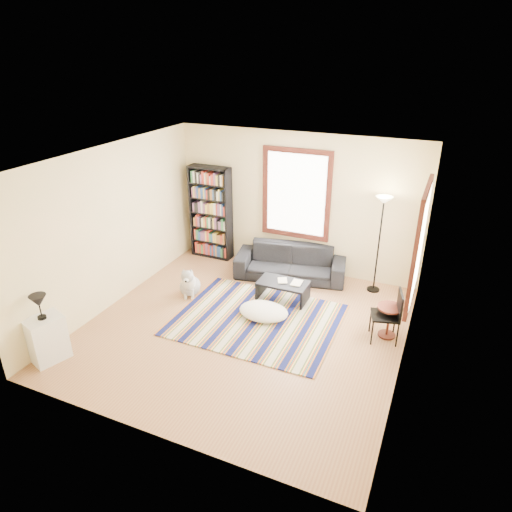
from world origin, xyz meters
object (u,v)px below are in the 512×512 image
at_px(sofa, 290,262).
at_px(white_cabinet, 47,339).
at_px(bookshelf, 211,213).
at_px(folding_chair, 385,316).
at_px(floor_lamp, 379,245).
at_px(side_table, 388,321).
at_px(dog, 190,280).
at_px(coffee_table, 283,291).
at_px(floor_cushion, 264,311).

distance_m(sofa, white_cabinet, 4.60).
xyz_separation_m(bookshelf, folding_chair, (4.00, -1.72, -0.57)).
relative_size(floor_lamp, side_table, 3.44).
bearing_deg(dog, side_table, -20.43).
bearing_deg(coffee_table, floor_lamp, 34.93).
height_order(side_table, white_cabinet, white_cabinet).
bearing_deg(side_table, dog, -178.30).
distance_m(white_cabinet, dog, 2.66).
relative_size(coffee_table, dog, 1.54).
height_order(floor_cushion, folding_chair, folding_chair).
distance_m(floor_cushion, floor_lamp, 2.45).
height_order(sofa, floor_lamp, floor_lamp).
relative_size(floor_lamp, white_cabinet, 2.66).
height_order(floor_cushion, floor_lamp, floor_lamp).
xyz_separation_m(coffee_table, floor_lamp, (1.46, 1.02, 0.75)).
distance_m(coffee_table, floor_cushion, 0.69).
distance_m(sofa, folding_chair, 2.53).
xyz_separation_m(coffee_table, folding_chair, (1.89, -0.53, 0.25)).
xyz_separation_m(sofa, coffee_table, (0.19, -0.92, -0.14)).
xyz_separation_m(coffee_table, white_cabinet, (-2.56, -3.01, 0.17)).
relative_size(sofa, bookshelf, 1.08).
height_order(bookshelf, coffee_table, bookshelf).
bearing_deg(sofa, side_table, -43.40).
bearing_deg(floor_lamp, dog, -153.77).
xyz_separation_m(bookshelf, white_cabinet, (-0.45, -4.21, -0.65)).
bearing_deg(floor_lamp, coffee_table, -145.07).
bearing_deg(sofa, coffee_table, -89.95).
bearing_deg(floor_lamp, side_table, -71.56).
bearing_deg(folding_chair, white_cabinet, -165.59).
distance_m(bookshelf, floor_cushion, 2.89).
bearing_deg(floor_lamp, white_cabinet, -134.92).
bearing_deg(coffee_table, bookshelf, 150.51).
distance_m(side_table, folding_chair, 0.21).
distance_m(folding_chair, dog, 3.55).
bearing_deg(white_cabinet, coffee_table, 68.73).
height_order(side_table, folding_chair, folding_chair).
distance_m(sofa, bookshelf, 2.06).
bearing_deg(dog, folding_chair, -22.33).
xyz_separation_m(floor_lamp, white_cabinet, (-4.02, -4.04, -0.58)).
height_order(bookshelf, floor_cushion, bookshelf).
distance_m(floor_lamp, white_cabinet, 5.73).
height_order(coffee_table, side_table, side_table).
height_order(floor_cushion, side_table, side_table).
distance_m(floor_cushion, folding_chair, 2.02).
bearing_deg(floor_cushion, coffee_table, 82.14).
distance_m(coffee_table, folding_chair, 1.98).
bearing_deg(white_cabinet, bookshelf, 102.93).
xyz_separation_m(bookshelf, floor_lamp, (3.57, -0.17, -0.07)).
height_order(sofa, side_table, sofa).
distance_m(sofa, floor_lamp, 1.76).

